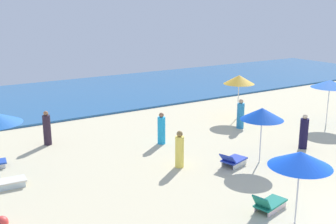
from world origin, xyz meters
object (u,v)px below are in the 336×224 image
(umbrella_3, at_px, (239,80))
(beachgoer_5, at_px, (47,129))
(beachgoer_2, at_px, (180,150))
(beach_ball_0, at_px, (2,222))
(umbrella_2, at_px, (330,84))
(beachgoer_3, at_px, (161,129))
(umbrella_0, at_px, (262,114))
(beachgoer_0, at_px, (304,133))
(lounge_chair_1_0, at_px, (269,204))
(beachgoer_1, at_px, (241,115))
(umbrella_1, at_px, (300,159))
(lounge_chair_0_0, at_px, (233,160))
(lounge_chair_4_1, at_px, (6,181))

(umbrella_3, height_order, beachgoer_5, umbrella_3)
(beachgoer_2, bearing_deg, beach_ball_0, -100.97)
(umbrella_2, xyz_separation_m, beachgoer_3, (-9.66, 2.16, -1.62))
(umbrella_0, xyz_separation_m, beachgoer_0, (2.99, 0.18, -1.38))
(umbrella_2, height_order, beachgoer_2, umbrella_2)
(beachgoer_5, bearing_deg, beach_ball_0, -140.40)
(umbrella_2, bearing_deg, beachgoer_5, 160.89)
(beachgoer_0, height_order, beachgoer_2, beachgoer_0)
(umbrella_0, distance_m, lounge_chair_1_0, 4.79)
(beachgoer_1, bearing_deg, umbrella_3, -48.34)
(lounge_chair_1_0, bearing_deg, beachgoer_1, -49.32)
(beachgoer_2, bearing_deg, umbrella_1, -15.81)
(umbrella_3, xyz_separation_m, beach_ball_0, (-14.53, -5.74, -2.14))
(umbrella_0, distance_m, umbrella_3, 7.16)
(lounge_chair_1_0, distance_m, umbrella_3, 11.72)
(umbrella_3, relative_size, beachgoer_5, 1.55)
(beachgoer_5, bearing_deg, beachgoer_0, -58.86)
(beachgoer_0, distance_m, beach_ball_0, 13.51)
(lounge_chair_1_0, bearing_deg, umbrella_2, -74.54)
(beachgoer_1, height_order, beachgoer_2, beachgoer_1)
(umbrella_0, relative_size, lounge_chair_0_0, 1.74)
(lounge_chair_0_0, distance_m, beachgoer_5, 9.00)
(umbrella_1, distance_m, lounge_chair_1_0, 2.14)
(beachgoer_0, bearing_deg, beachgoer_5, 99.47)
(lounge_chair_4_1, distance_m, beachgoer_5, 4.91)
(umbrella_3, xyz_separation_m, beachgoer_3, (-6.32, -1.57, -1.62))
(umbrella_1, xyz_separation_m, lounge_chair_1_0, (-0.09, 1.03, -1.87))
(beachgoer_1, bearing_deg, beach_ball_0, 96.76)
(umbrella_0, xyz_separation_m, lounge_chair_0_0, (-1.30, 0.25, -1.88))
(umbrella_1, relative_size, lounge_chair_4_1, 1.77)
(beachgoer_5, bearing_deg, umbrella_2, -43.03)
(beachgoer_5, bearing_deg, umbrella_0, -69.55)
(umbrella_2, bearing_deg, umbrella_0, -163.47)
(lounge_chair_0_0, xyz_separation_m, beachgoer_0, (4.29, -0.07, 0.50))
(beachgoer_0, relative_size, beachgoer_2, 1.06)
(beachgoer_1, bearing_deg, umbrella_0, 136.88)
(lounge_chair_1_0, xyz_separation_m, beachgoer_5, (-4.15, 10.50, 0.55))
(umbrella_0, height_order, beachgoer_0, umbrella_0)
(lounge_chair_0_0, bearing_deg, beachgoer_0, -107.17)
(umbrella_0, height_order, umbrella_3, umbrella_3)
(lounge_chair_1_0, xyz_separation_m, beachgoer_1, (5.61, 7.58, 0.52))
(umbrella_3, distance_m, beachgoer_3, 6.71)
(lounge_chair_0_0, bearing_deg, beachgoer_2, 43.57)
(lounge_chair_4_1, bearing_deg, umbrella_1, -133.10)
(lounge_chair_0_0, bearing_deg, umbrella_2, -93.64)
(umbrella_2, xyz_separation_m, beach_ball_0, (-17.87, -2.01, -2.14))
(beachgoer_0, bearing_deg, umbrella_3, 34.13)
(beach_ball_0, bearing_deg, lounge_chair_0_0, 0.43)
(beachgoer_2, distance_m, beach_ball_0, 7.39)
(beachgoer_1, bearing_deg, beachgoer_2, 105.40)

